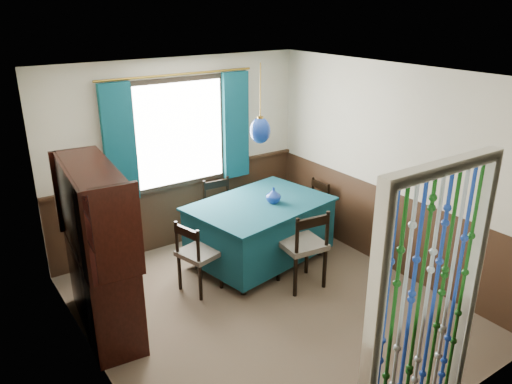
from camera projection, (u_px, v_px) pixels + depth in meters
floor at (267, 307)px, 5.46m from camera, size 4.00×4.00×0.00m
ceiling at (269, 76)px, 4.57m from camera, size 4.00×4.00×0.00m
wall_back at (179, 155)px, 6.55m from camera, size 3.60×0.00×3.60m
wall_front at (435, 291)px, 3.47m from camera, size 3.60×0.00×3.60m
wall_left at (89, 249)px, 4.06m from camera, size 0.00×4.00×4.00m
wall_right at (390, 170)px, 5.97m from camera, size 0.00×4.00×4.00m
wainscot_back at (183, 208)px, 6.81m from camera, size 3.60×0.00×3.60m
wainscot_front at (421, 376)px, 3.75m from camera, size 3.60×0.00×3.60m
wainscot_left at (101, 325)px, 4.34m from camera, size 0.00×4.00×4.00m
wainscot_right at (383, 227)px, 6.23m from camera, size 0.00×4.00×4.00m
window at (180, 133)px, 6.41m from camera, size 1.32×0.12×1.42m
doorway at (425, 311)px, 3.59m from camera, size 1.16×0.12×2.18m
dining_table at (260, 228)px, 6.28m from camera, size 1.86×1.44×0.81m
chair_near at (303, 246)px, 5.72m from camera, size 0.53×0.51×0.97m
chair_far at (222, 210)px, 6.81m from camera, size 0.46×0.44×0.88m
chair_left at (198, 254)px, 5.64m from camera, size 0.50×0.52×0.86m
chair_right at (312, 209)px, 6.92m from camera, size 0.41×0.42×0.83m
sideboard at (101, 275)px, 4.94m from camera, size 0.59×1.37×1.74m
pendant_lamp at (260, 130)px, 5.83m from camera, size 0.25×0.25×0.93m
vase_table at (273, 196)px, 6.13m from camera, size 0.19×0.19×0.18m
bowl_shelf at (108, 225)px, 4.58m from camera, size 0.25×0.25×0.06m
vase_sideboard at (96, 232)px, 5.02m from camera, size 0.24×0.24×0.19m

